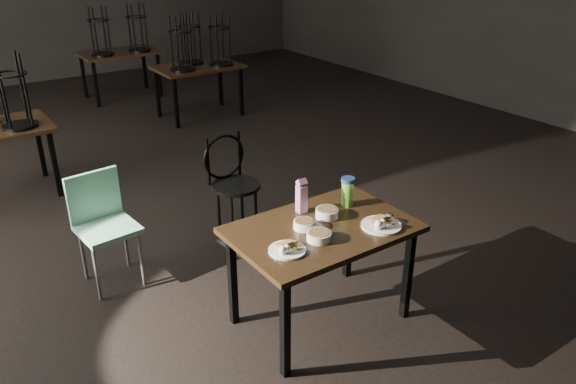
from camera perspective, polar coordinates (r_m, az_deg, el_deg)
main_table at (r=3.77m, az=3.48°, el=-4.59°), size 1.20×0.80×0.75m
plate_left at (r=3.44m, az=-0.08°, el=-5.76°), size 0.23×0.23×0.08m
plate_right at (r=3.76m, az=9.48°, el=-3.18°), size 0.27×0.27×0.09m
bowl_near at (r=3.69m, az=1.62°, el=-3.28°), size 0.14×0.14×0.05m
bowl_far at (r=3.84m, az=3.98°, el=-2.12°), size 0.16×0.16×0.06m
bowl_big at (r=3.56m, az=3.15°, el=-4.48°), size 0.16×0.16×0.05m
juice_carton at (r=3.86m, az=1.39°, el=-0.47°), size 0.07×0.07×0.25m
water_bottle at (r=3.98m, az=6.06°, el=0.06°), size 0.12×0.12×0.21m
spoon at (r=3.92m, az=10.34°, el=-2.33°), size 0.04×0.18×0.01m
bentwood_chair at (r=5.00m, az=-5.77°, el=1.49°), size 0.44×0.43×0.91m
school_chair at (r=4.51m, az=-18.30°, el=-2.62°), size 0.45×0.45×0.88m
bg_table_right at (r=8.36m, az=-9.14°, el=12.72°), size 1.20×0.80×1.48m
bg_table_far at (r=9.64m, az=-16.77°, el=13.48°), size 1.20×0.80×1.48m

